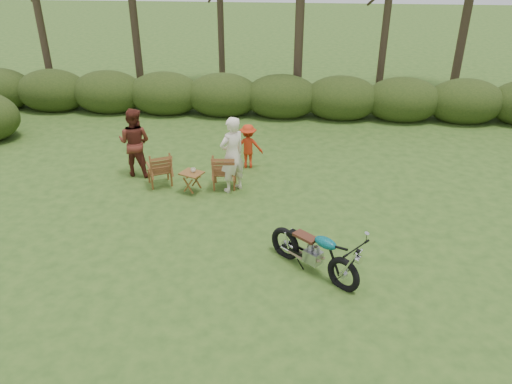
# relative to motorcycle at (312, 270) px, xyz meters

# --- Properties ---
(ground) EXTENTS (80.00, 80.00, 0.00)m
(ground) POSITION_rel_motorcycle_xyz_m (-0.97, -0.19, 0.00)
(ground) COLOR #2A4A18
(ground) RESTS_ON ground
(motorcycle) EXTENTS (1.93, 1.79, 1.09)m
(motorcycle) POSITION_rel_motorcycle_xyz_m (0.00, 0.00, 0.00)
(motorcycle) COLOR #0B8F96
(motorcycle) RESTS_ON ground
(lawn_chair_right) EXTENTS (0.67, 0.67, 0.91)m
(lawn_chair_right) POSITION_rel_motorcycle_xyz_m (-2.10, 3.26, 0.00)
(lawn_chair_right) COLOR brown
(lawn_chair_right) RESTS_ON ground
(lawn_chair_left) EXTENTS (0.81, 0.81, 0.87)m
(lawn_chair_left) POSITION_rel_motorcycle_xyz_m (-3.70, 3.24, 0.00)
(lawn_chair_left) COLOR brown
(lawn_chair_left) RESTS_ON ground
(side_table) EXTENTS (0.64, 0.60, 0.53)m
(side_table) POSITION_rel_motorcycle_xyz_m (-2.82, 2.87, 0.26)
(side_table) COLOR brown
(side_table) RESTS_ON ground
(cup) EXTENTS (0.13, 0.13, 0.09)m
(cup) POSITION_rel_motorcycle_xyz_m (-2.79, 2.91, 0.58)
(cup) COLOR beige
(cup) RESTS_ON side_table
(adult_a) EXTENTS (0.79, 0.79, 1.85)m
(adult_a) POSITION_rel_motorcycle_xyz_m (-1.88, 3.11, 0.00)
(adult_a) COLOR #F6E4CA
(adult_a) RESTS_ON ground
(adult_b) EXTENTS (0.94, 0.78, 1.75)m
(adult_b) POSITION_rel_motorcycle_xyz_m (-4.43, 3.78, 0.00)
(adult_b) COLOR #5E251A
(adult_b) RESTS_ON ground
(child) EXTENTS (0.79, 0.49, 1.18)m
(child) POSITION_rel_motorcycle_xyz_m (-1.65, 4.46, 0.00)
(child) COLOR red
(child) RESTS_ON ground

